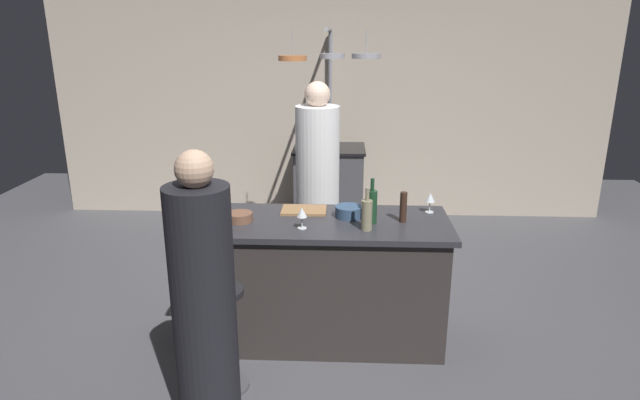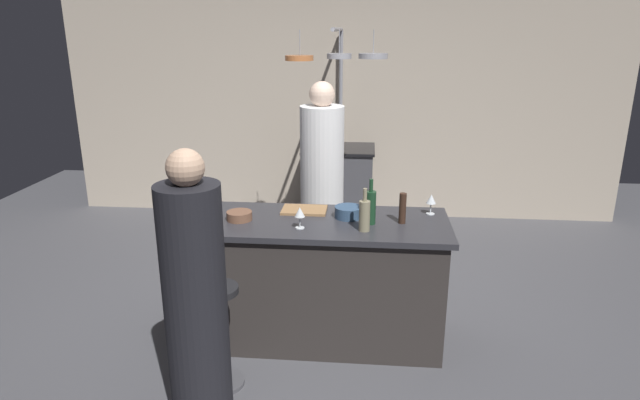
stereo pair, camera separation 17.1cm
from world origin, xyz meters
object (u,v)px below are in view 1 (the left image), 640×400
wine_bottle_green (372,206)px  mixing_bowl_blue (349,212)px  stove_range (329,185)px  bar_stool_left (224,334)px  chef (318,192)px  pepper_mill (403,207)px  mixing_bowl_wooden (240,217)px  cutting_board (304,210)px  wine_bottle_white (367,214)px  guest_left (204,309)px  wine_glass_by_chef (302,213)px  wine_glass_near_right_guest (430,198)px  wine_bottle_rose (201,203)px

wine_bottle_green → mixing_bowl_blue: 0.20m
stove_range → bar_stool_left: size_ratio=1.31×
stove_range → bar_stool_left: stove_range is taller
chef → mixing_bowl_blue: 0.93m
pepper_mill → mixing_bowl_blue: 0.38m
mixing_bowl_wooden → pepper_mill: bearing=1.8°
cutting_board → mixing_bowl_wooden: bearing=-151.8°
chef → mixing_bowl_wooden: size_ratio=10.03×
pepper_mill → wine_bottle_white: size_ratio=0.73×
guest_left → stove_range: bearing=80.6°
chef → wine_glass_by_chef: size_ratio=12.00×
wine_bottle_white → wine_glass_near_right_guest: wine_bottle_white is taller
cutting_board → wine_glass_by_chef: bearing=-87.9°
pepper_mill → mixing_bowl_blue: (-0.37, 0.09, -0.07)m
wine_bottle_green → mixing_bowl_blue: bearing=143.8°
guest_left → mixing_bowl_blue: guest_left is taller
bar_stool_left → wine_bottle_rose: bearing=112.7°
mixing_bowl_blue → stove_range: bearing=94.9°
chef → guest_left: bearing=-104.6°
cutting_board → wine_bottle_rose: (-0.69, -0.20, 0.11)m
wine_bottle_white → mixing_bowl_blue: (-0.11, 0.25, -0.07)m
pepper_mill → wine_glass_near_right_guest: 0.30m
cutting_board → wine_bottle_green: 0.53m
cutting_board → wine_bottle_green: (0.47, -0.22, 0.11)m
mixing_bowl_blue → mixing_bowl_wooden: size_ratio=1.09×
stove_range → wine_bottle_rose: bearing=-108.2°
cutting_board → wine_glass_near_right_guest: (0.90, 0.02, 0.10)m
wine_bottle_white → mixing_bowl_wooden: bearing=171.4°
guest_left → wine_glass_near_right_guest: size_ratio=10.97×
wine_glass_near_right_guest → mixing_bowl_wooden: size_ratio=0.84×
chef → mixing_bowl_wooden: chef is taller
pepper_mill → mixing_bowl_wooden: bearing=-178.2°
mixing_bowl_wooden → wine_glass_near_right_guest: bearing=10.4°
cutting_board → wine_glass_near_right_guest: wine_glass_near_right_guest is taller
pepper_mill → mixing_bowl_wooden: 1.11m
bar_stool_left → wine_glass_near_right_guest: 1.69m
chef → guest_left: (-0.51, -1.94, -0.07)m
pepper_mill → wine_glass_near_right_guest: (0.21, 0.21, 0.00)m
mixing_bowl_blue → mixing_bowl_wooden: 0.75m
cutting_board → pepper_mill: 0.72m
bar_stool_left → guest_left: 0.51m
chef → wine_glass_near_right_guest: (0.84, -0.76, 0.19)m
wine_bottle_rose → mixing_bowl_wooden: bearing=-6.2°
bar_stool_left → wine_glass_near_right_guest: bearing=31.7°
guest_left → cutting_board: (0.45, 1.16, 0.17)m
chef → mixing_bowl_wooden: (-0.48, -1.00, 0.12)m
wine_bottle_rose → wine_glass_by_chef: (0.70, -0.15, -0.01)m
bar_stool_left → cutting_board: (0.43, 0.81, 0.53)m
pepper_mill → mixing_bowl_blue: size_ratio=1.10×
stove_range → wine_bottle_green: wine_bottle_green is taller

